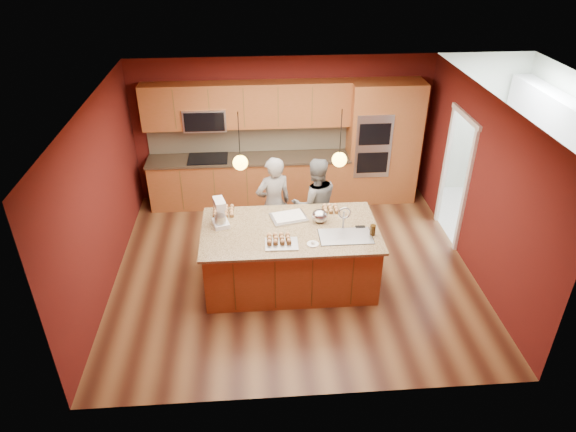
{
  "coord_description": "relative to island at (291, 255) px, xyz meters",
  "views": [
    {
      "loc": [
        -0.58,
        -6.53,
        4.86
      ],
      "look_at": [
        -0.09,
        -0.1,
        1.01
      ],
      "focal_mm": 32.0,
      "sensor_mm": 36.0,
      "label": 1
    }
  ],
  "objects": [
    {
      "name": "washer",
      "position": [
        4.29,
        1.19,
        0.03
      ],
      "size": [
        0.71,
        0.73,
        1.02
      ],
      "primitive_type": "cube",
      "rotation": [
        0.0,
        0.0,
        -0.13
      ],
      "color": "white",
      "rests_on": "floor"
    },
    {
      "name": "person_left",
      "position": [
        -0.2,
        0.97,
        0.34
      ],
      "size": [
        0.69,
        0.56,
        1.63
      ],
      "primitive_type": "imported",
      "rotation": [
        0.0,
        0.0,
        3.47
      ],
      "color": "black",
      "rests_on": "floor"
    },
    {
      "name": "laundry_room",
      "position": [
        4.42,
        1.54,
        1.47
      ],
      "size": [
        2.6,
        2.7,
        2.7
      ],
      "color": "beige",
      "rests_on": "ground"
    },
    {
      "name": "cupcakes_left",
      "position": [
        -0.98,
        0.53,
        0.49
      ],
      "size": [
        0.33,
        0.33,
        0.07
      ],
      "primitive_type": null,
      "color": "tan",
      "rests_on": "island"
    },
    {
      "name": "cooling_rack",
      "position": [
        -0.16,
        -0.39,
        0.47
      ],
      "size": [
        0.46,
        0.33,
        0.02
      ],
      "primitive_type": "cube",
      "rotation": [
        0.0,
        0.0,
        -0.02
      ],
      "color": "silver",
      "rests_on": "island"
    },
    {
      "name": "dryer",
      "position": [
        4.28,
        1.97,
        0.05
      ],
      "size": [
        0.82,
        0.83,
        1.05
      ],
      "primitive_type": "cube",
      "rotation": [
        0.0,
        0.0,
        0.29
      ],
      "color": "white",
      "rests_on": "floor"
    },
    {
      "name": "floor",
      "position": [
        0.07,
        0.34,
        -0.48
      ],
      "size": [
        5.5,
        5.5,
        0.0
      ],
      "primitive_type": "plane",
      "color": "#432214",
      "rests_on": "ground"
    },
    {
      "name": "wall_left",
      "position": [
        -2.68,
        0.34,
        0.87
      ],
      "size": [
        0.0,
        5.0,
        5.0
      ],
      "primitive_type": "plane",
      "rotation": [
        1.57,
        0.0,
        1.57
      ],
      "color": "#541511",
      "rests_on": "ground"
    },
    {
      "name": "oven_column",
      "position": [
        1.91,
        2.53,
        0.67
      ],
      "size": [
        1.3,
        0.62,
        2.3
      ],
      "color": "#965422",
      "rests_on": "floor"
    },
    {
      "name": "island",
      "position": [
        0.0,
        0.0,
        0.0
      ],
      "size": [
        2.54,
        1.42,
        1.31
      ],
      "color": "#965422",
      "rests_on": "floor"
    },
    {
      "name": "ceiling",
      "position": [
        0.07,
        0.34,
        2.22
      ],
      "size": [
        5.5,
        5.5,
        0.0
      ],
      "primitive_type": "plane",
      "rotation": [
        3.14,
        0.0,
        0.0
      ],
      "color": "white",
      "rests_on": "ground"
    },
    {
      "name": "cupcakes_right",
      "position": [
        0.63,
        0.48,
        0.49
      ],
      "size": [
        0.24,
        0.24,
        0.07
      ],
      "primitive_type": null,
      "color": "tan",
      "rests_on": "island"
    },
    {
      "name": "pendant_right",
      "position": [
        0.64,
        0.0,
        1.53
      ],
      "size": [
        0.2,
        0.2,
        0.8
      ],
      "color": "black",
      "rests_on": "ceiling"
    },
    {
      "name": "plate",
      "position": [
        0.27,
        -0.42,
        0.46
      ],
      "size": [
        0.16,
        0.16,
        0.01
      ],
      "primitive_type": "cylinder",
      "color": "white",
      "rests_on": "island"
    },
    {
      "name": "tumbler",
      "position": [
        1.13,
        -0.24,
        0.53
      ],
      "size": [
        0.08,
        0.08,
        0.16
      ],
      "primitive_type": "cylinder",
      "color": "#332109",
      "rests_on": "island"
    },
    {
      "name": "stand_mixer",
      "position": [
        -1.01,
        0.2,
        0.63
      ],
      "size": [
        0.28,
        0.34,
        0.41
      ],
      "rotation": [
        0.0,
        0.0,
        0.25
      ],
      "color": "white",
      "rests_on": "island"
    },
    {
      "name": "wall_front",
      "position": [
        0.07,
        -2.16,
        0.87
      ],
      "size": [
        5.5,
        0.0,
        5.5
      ],
      "primitive_type": "plane",
      "rotation": [
        -1.57,
        0.0,
        0.0
      ],
      "color": "#541511",
      "rests_on": "ground"
    },
    {
      "name": "mixing_bowl",
      "position": [
        0.43,
        0.18,
        0.55
      ],
      "size": [
        0.24,
        0.24,
        0.2
      ],
      "primitive_type": "ellipsoid",
      "color": "#B8BBBF",
      "rests_on": "island"
    },
    {
      "name": "cabinet_run",
      "position": [
        -0.61,
        2.58,
        0.51
      ],
      "size": [
        3.74,
        0.64,
        2.3
      ],
      "color": "#965422",
      "rests_on": "floor"
    },
    {
      "name": "person_right",
      "position": [
        0.47,
        0.97,
        0.31
      ],
      "size": [
        0.83,
        0.68,
        1.58
      ],
      "primitive_type": "imported",
      "rotation": [
        0.0,
        0.0,
        3.26
      ],
      "color": "gray",
      "rests_on": "floor"
    },
    {
      "name": "phone",
      "position": [
        1.0,
        -0.02,
        0.46
      ],
      "size": [
        0.14,
        0.08,
        0.01
      ],
      "primitive_type": "cube",
      "rotation": [
        0.0,
        0.0,
        -0.0
      ],
      "color": "black",
      "rests_on": "island"
    },
    {
      "name": "sheet_cake",
      "position": [
        -0.01,
        0.3,
        0.48
      ],
      "size": [
        0.59,
        0.49,
        0.05
      ],
      "rotation": [
        0.0,
        0.0,
        0.23
      ],
      "color": "silver",
      "rests_on": "island"
    },
    {
      "name": "wall_back",
      "position": [
        0.07,
        2.84,
        0.87
      ],
      "size": [
        5.5,
        0.0,
        5.5
      ],
      "primitive_type": "plane",
      "rotation": [
        1.57,
        0.0,
        0.0
      ],
      "color": "#541511",
      "rests_on": "ground"
    },
    {
      "name": "pendant_left",
      "position": [
        -0.68,
        0.0,
        1.53
      ],
      "size": [
        0.2,
        0.2,
        0.8
      ],
      "color": "black",
      "rests_on": "ceiling"
    },
    {
      "name": "doorway_trim",
      "position": [
        2.8,
        1.14,
        0.57
      ],
      "size": [
        0.08,
        1.11,
        2.2
      ],
      "primitive_type": null,
      "color": "white",
      "rests_on": "wall_right"
    },
    {
      "name": "cupcakes_rack",
      "position": [
        -0.2,
        -0.32,
        0.51
      ],
      "size": [
        0.35,
        0.26,
        0.08
      ],
      "primitive_type": null,
      "color": "tan",
      "rests_on": "island"
    },
    {
      "name": "wall_right",
      "position": [
        2.82,
        0.34,
        0.87
      ],
      "size": [
        0.0,
        5.0,
        5.0
      ],
      "primitive_type": "plane",
      "rotation": [
        1.57,
        0.0,
        -1.57
      ],
      "color": "#541511",
      "rests_on": "ground"
    }
  ]
}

